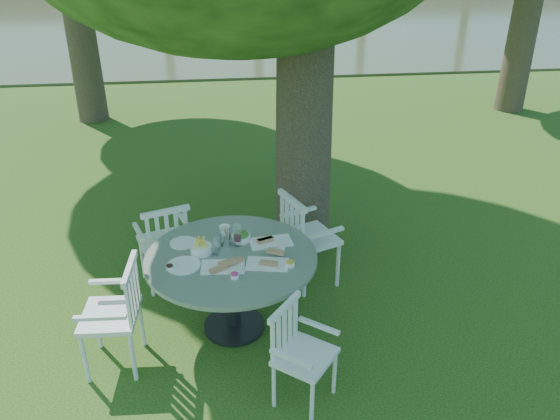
{
  "coord_description": "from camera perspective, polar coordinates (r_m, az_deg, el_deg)",
  "views": [
    {
      "loc": [
        -0.6,
        -4.49,
        3.26
      ],
      "look_at": [
        0.0,
        0.2,
        0.85
      ],
      "focal_mm": 35.0,
      "sensor_mm": 36.0,
      "label": 1
    }
  ],
  "objects": [
    {
      "name": "tableware",
      "position": [
        4.77,
        -5.63,
        -3.94
      ],
      "size": [
        1.1,
        0.76,
        0.2
      ],
      "color": "white",
      "rests_on": "table"
    },
    {
      "name": "ground",
      "position": [
        5.58,
        0.26,
        -8.73
      ],
      "size": [
        140.0,
        140.0,
        0.0
      ],
      "primitive_type": "plane",
      "color": "#19370B",
      "rests_on": "ground"
    },
    {
      "name": "chair_nw",
      "position": [
        5.52,
        -11.83,
        -3.07
      ],
      "size": [
        0.59,
        0.57,
        0.93
      ],
      "rotation": [
        0.0,
        0.0,
        -2.82
      ],
      "color": "silver",
      "rests_on": "ground"
    },
    {
      "name": "chair_sw",
      "position": [
        4.64,
        -16.29,
        -9.82
      ],
      "size": [
        0.48,
        0.51,
        0.96
      ],
      "rotation": [
        0.0,
        0.0,
        -1.63
      ],
      "color": "silver",
      "rests_on": "ground"
    },
    {
      "name": "table",
      "position": [
        4.8,
        -5.06,
        -6.13
      ],
      "size": [
        1.49,
        1.49,
        0.78
      ],
      "color": "black",
      "rests_on": "ground"
    },
    {
      "name": "chair_se",
      "position": [
        4.22,
        1.65,
        -14.07
      ],
      "size": [
        0.57,
        0.57,
        0.83
      ],
      "rotation": [
        0.0,
        0.0,
        0.89
      ],
      "color": "silver",
      "rests_on": "ground"
    },
    {
      "name": "river",
      "position": [
        27.69,
        -6.35,
        20.09
      ],
      "size": [
        100.0,
        28.0,
        0.12
      ],
      "primitive_type": "cube",
      "color": "#353D24",
      "rests_on": "ground"
    },
    {
      "name": "chair_ne",
      "position": [
        5.44,
        2.34,
        -2.47
      ],
      "size": [
        0.62,
        0.64,
        1.0
      ],
      "rotation": [
        0.0,
        0.0,
        -4.34
      ],
      "color": "silver",
      "rests_on": "ground"
    }
  ]
}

